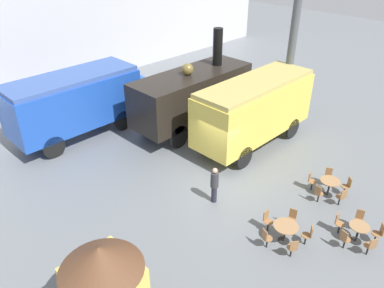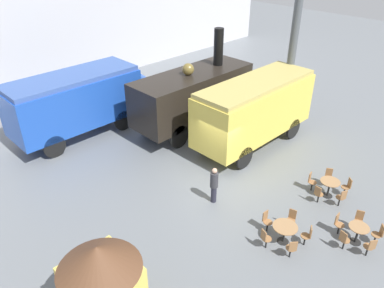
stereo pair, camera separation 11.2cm
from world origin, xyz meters
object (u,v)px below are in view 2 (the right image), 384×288
streamlined_locomotive (85,97)px  cafe_table_mid (330,185)px  steam_locomotive (193,94)px  cafe_table_far (285,229)px  cafe_chair_0 (370,246)px  cafe_table_near (358,231)px  passenger_coach_vintage (255,108)px  visitor_person (214,184)px  ticket_kiosk (102,282)px

streamlined_locomotive → cafe_table_mid: streamlined_locomotive is taller
steam_locomotive → streamlined_locomotive: bearing=140.7°
cafe_table_mid → cafe_table_far: bearing=-176.9°
streamlined_locomotive → cafe_chair_0: size_ratio=9.88×
steam_locomotive → cafe_chair_0: 11.91m
cafe_table_far → cafe_chair_0: size_ratio=1.06×
cafe_table_mid → streamlined_locomotive: bearing=108.5°
streamlined_locomotive → cafe_table_far: (0.48, -12.77, -1.49)m
cafe_table_far → cafe_chair_0: cafe_chair_0 is taller
cafe_table_near → cafe_chair_0: 0.74m
passenger_coach_vintage → cafe_chair_0: 8.73m
steam_locomotive → cafe_chair_0: (-2.65, -11.51, -1.56)m
streamlined_locomotive → cafe_chair_0: 15.50m
cafe_table_far → steam_locomotive: bearing=65.2°
streamlined_locomotive → visitor_person: 9.42m
cafe_table_far → ticket_kiosk: bearing=164.2°
streamlined_locomotive → cafe_table_far: bearing=-87.9°
cafe_table_far → visitor_person: 3.44m
cafe_table_mid → cafe_chair_0: bearing=-129.2°
streamlined_locomotive → passenger_coach_vintage: 9.22m
cafe_chair_0 → visitor_person: (-1.61, 5.95, 0.41)m
streamlined_locomotive → cafe_table_mid: size_ratio=10.27×
cafe_table_near → visitor_person: size_ratio=0.44×
steam_locomotive → cafe_table_near: bearing=-101.7°
cafe_chair_0 → steam_locomotive: bearing=19.5°
streamlined_locomotive → ticket_kiosk: size_ratio=2.87×
cafe_table_far → streamlined_locomotive: bearing=92.1°
streamlined_locomotive → steam_locomotive: bearing=-39.3°
cafe_table_near → cafe_table_mid: cafe_table_mid is taller
cafe_table_near → cafe_chair_0: size_ratio=0.86×
streamlined_locomotive → visitor_person: streamlined_locomotive is taller
cafe_chair_0 → passenger_coach_vintage: bearing=8.6°
cafe_chair_0 → ticket_kiosk: ticket_kiosk is taller
steam_locomotive → passenger_coach_vintage: 3.76m
passenger_coach_vintage → cafe_table_far: passenger_coach_vintage is taller
streamlined_locomotive → cafe_table_near: bearing=-80.8°
passenger_coach_vintage → cafe_chair_0: bearing=-113.8°
steam_locomotive → visitor_person: steam_locomotive is taller
cafe_chair_0 → visitor_person: bearing=47.6°
passenger_coach_vintage → visitor_person: (-5.08, -1.90, -1.21)m
cafe_table_far → ticket_kiosk: size_ratio=0.31×
cafe_table_mid → cafe_table_far: 3.72m
cafe_table_near → streamlined_locomotive: bearing=99.2°
cafe_chair_0 → cafe_table_far: bearing=63.1°
cafe_table_near → cafe_chair_0: (-0.40, -0.63, -0.05)m
cafe_table_far → passenger_coach_vintage: bearing=47.0°
streamlined_locomotive → passenger_coach_vintage: (5.44, -7.44, 0.03)m
cafe_table_mid → cafe_chair_0: size_ratio=0.96×
passenger_coach_vintage → cafe_table_near: passenger_coach_vintage is taller
cafe_table_far → cafe_chair_0: bearing=-59.3°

